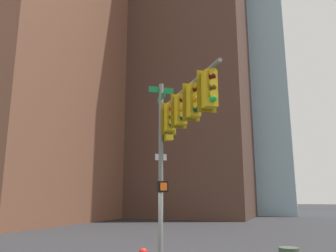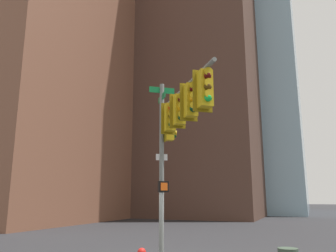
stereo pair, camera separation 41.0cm
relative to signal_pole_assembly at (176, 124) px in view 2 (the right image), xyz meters
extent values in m
cylinder|color=slate|center=(1.35, 1.14, -1.39)|extent=(0.18, 0.18, 6.78)
cylinder|color=slate|center=(-0.67, -0.49, 0.93)|extent=(4.12, 3.34, 0.12)
cylinder|color=slate|center=(0.62, 0.55, 0.48)|extent=(0.86, 0.71, 0.75)
cube|color=#0F6B33|center=(1.35, 1.14, 1.75)|extent=(0.67, 0.83, 0.24)
cube|color=#0F6B33|center=(1.35, 1.14, 1.45)|extent=(0.80, 0.65, 0.24)
cube|color=white|center=(1.35, 1.14, -0.93)|extent=(0.30, 0.37, 0.24)
cube|color=gold|center=(0.47, 0.43, 0.37)|extent=(0.48, 0.48, 1.00)
cube|color=#7D640C|center=(0.62, 0.55, 0.37)|extent=(0.37, 0.45, 1.16)
sphere|color=red|center=(0.31, 0.30, 0.67)|extent=(0.20, 0.20, 0.20)
cylinder|color=gold|center=(0.26, 0.26, 0.76)|extent=(0.18, 0.20, 0.23)
sphere|color=#4C330A|center=(0.31, 0.30, 0.37)|extent=(0.20, 0.20, 0.20)
cylinder|color=gold|center=(0.26, 0.26, 0.46)|extent=(0.18, 0.20, 0.23)
sphere|color=#0A3819|center=(0.31, 0.30, 0.07)|extent=(0.20, 0.20, 0.20)
cylinder|color=gold|center=(0.26, 0.26, 0.16)|extent=(0.18, 0.20, 0.23)
cube|color=gold|center=(-0.41, -0.28, 0.37)|extent=(0.48, 0.48, 1.00)
cube|color=#7D640C|center=(-0.26, -0.16, 0.37)|extent=(0.37, 0.45, 1.16)
sphere|color=#470A07|center=(-0.57, -0.40, 0.67)|extent=(0.20, 0.20, 0.20)
cylinder|color=gold|center=(-0.62, -0.44, 0.76)|extent=(0.18, 0.20, 0.23)
sphere|color=#F29E0C|center=(-0.57, -0.40, 0.37)|extent=(0.20, 0.20, 0.20)
cylinder|color=gold|center=(-0.62, -0.44, 0.46)|extent=(0.18, 0.20, 0.23)
sphere|color=#0A3819|center=(-0.57, -0.40, 0.07)|extent=(0.20, 0.20, 0.20)
cylinder|color=gold|center=(-0.62, -0.44, 0.16)|extent=(0.18, 0.20, 0.23)
cube|color=gold|center=(-1.29, -0.98, 0.37)|extent=(0.48, 0.48, 1.00)
cube|color=#7D640C|center=(-1.14, -0.86, 0.37)|extent=(0.37, 0.45, 1.16)
sphere|color=#470A07|center=(-1.45, -1.11, 0.67)|extent=(0.20, 0.20, 0.20)
cylinder|color=gold|center=(-1.50, -1.15, 0.76)|extent=(0.18, 0.20, 0.23)
sphere|color=#F29E0C|center=(-1.45, -1.11, 0.37)|extent=(0.20, 0.20, 0.20)
cylinder|color=gold|center=(-1.50, -1.15, 0.46)|extent=(0.18, 0.20, 0.23)
sphere|color=#0A3819|center=(-1.45, -1.11, 0.07)|extent=(0.20, 0.20, 0.20)
cylinder|color=gold|center=(-1.50, -1.15, 0.16)|extent=(0.18, 0.20, 0.23)
cube|color=gold|center=(-2.17, -1.69, 0.37)|extent=(0.48, 0.48, 1.00)
cube|color=#7D640C|center=(-2.02, -1.57, 0.37)|extent=(0.37, 0.45, 1.16)
sphere|color=#470A07|center=(-2.33, -1.81, 0.67)|extent=(0.20, 0.20, 0.20)
cylinder|color=gold|center=(-2.38, -1.85, 0.76)|extent=(0.18, 0.20, 0.23)
sphere|color=#4C330A|center=(-2.33, -1.81, 0.37)|extent=(0.20, 0.20, 0.20)
cylinder|color=gold|center=(-2.38, -1.85, 0.46)|extent=(0.18, 0.20, 0.23)
sphere|color=green|center=(-2.33, -1.81, 0.07)|extent=(0.20, 0.20, 0.20)
cylinder|color=gold|center=(-2.38, -1.85, 0.16)|extent=(0.18, 0.20, 0.23)
cube|color=gold|center=(1.53, 0.91, 0.23)|extent=(0.48, 0.48, 1.00)
cube|color=#7D640C|center=(1.41, 1.06, 0.23)|extent=(0.45, 0.37, 1.16)
sphere|color=#470A07|center=(1.66, 0.75, 0.53)|extent=(0.20, 0.20, 0.20)
cylinder|color=gold|center=(1.70, 0.70, 0.62)|extent=(0.20, 0.18, 0.23)
sphere|color=#F29E0C|center=(1.66, 0.75, 0.23)|extent=(0.20, 0.20, 0.20)
cylinder|color=gold|center=(1.70, 0.70, 0.32)|extent=(0.20, 0.18, 0.23)
sphere|color=#0A3819|center=(1.66, 0.75, -0.07)|extent=(0.20, 0.20, 0.20)
cylinder|color=gold|center=(1.70, 0.70, 0.02)|extent=(0.20, 0.18, 0.23)
cube|color=black|center=(1.16, 0.98, -2.06)|extent=(0.42, 0.44, 0.40)
cube|color=#EA5914|center=(1.05, 0.90, -2.06)|extent=(0.17, 0.21, 0.28)
sphere|color=red|center=(-0.94, 0.75, -4.04)|extent=(0.26, 0.26, 0.26)
cube|color=brown|center=(18.74, 23.24, 15.11)|extent=(25.11, 17.93, 39.79)
cube|color=#4C3328|center=(32.48, 10.02, 19.28)|extent=(20.12, 17.79, 48.12)
cube|color=#8CB2C6|center=(45.59, 8.69, 26.71)|extent=(25.95, 24.30, 62.98)
cube|color=#4C3328|center=(61.02, 8.60, 14.18)|extent=(23.03, 18.16, 37.91)
camera|label=1|loc=(-10.40, -3.68, -2.40)|focal=35.51mm
camera|label=2|loc=(-10.25, -4.06, -2.40)|focal=35.51mm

